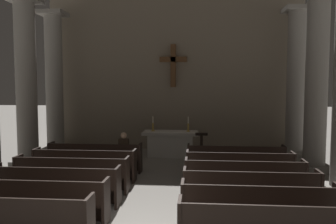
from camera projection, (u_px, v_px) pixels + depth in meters
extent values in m
cube|color=black|center=(8.00, 222.00, 6.21)|extent=(2.93, 0.40, 0.05)
cube|color=black|center=(0.00, 212.00, 5.97)|extent=(2.93, 0.05, 0.50)
cube|color=black|center=(90.00, 223.00, 6.06)|extent=(0.06, 0.50, 0.95)
cube|color=black|center=(36.00, 202.00, 7.28)|extent=(2.93, 0.40, 0.05)
cube|color=black|center=(30.00, 193.00, 7.03)|extent=(2.93, 0.05, 0.50)
cube|color=black|center=(40.00, 210.00, 7.47)|extent=(2.93, 0.04, 0.40)
cube|color=black|center=(106.00, 202.00, 7.13)|extent=(0.06, 0.50, 0.95)
cube|color=black|center=(56.00, 187.00, 8.34)|extent=(2.93, 0.40, 0.05)
cube|color=black|center=(52.00, 178.00, 8.10)|extent=(2.93, 0.05, 0.50)
cube|color=black|center=(60.00, 194.00, 8.54)|extent=(2.93, 0.04, 0.40)
cube|color=black|center=(118.00, 187.00, 8.19)|extent=(0.06, 0.50, 0.95)
cube|color=black|center=(72.00, 175.00, 9.41)|extent=(2.93, 0.40, 0.05)
cube|color=black|center=(69.00, 167.00, 9.16)|extent=(2.93, 0.05, 0.50)
cube|color=black|center=(75.00, 182.00, 9.60)|extent=(2.93, 0.04, 0.40)
cube|color=black|center=(127.00, 175.00, 9.26)|extent=(0.06, 0.50, 0.95)
cube|color=black|center=(19.00, 173.00, 9.51)|extent=(0.06, 0.50, 0.95)
cube|color=black|center=(85.00, 166.00, 10.47)|extent=(2.93, 0.40, 0.05)
cube|color=black|center=(83.00, 159.00, 10.23)|extent=(2.93, 0.05, 0.50)
cube|color=black|center=(87.00, 172.00, 10.67)|extent=(2.93, 0.04, 0.40)
cube|color=black|center=(134.00, 166.00, 10.32)|extent=(0.06, 0.50, 0.95)
cube|color=black|center=(37.00, 164.00, 10.58)|extent=(0.06, 0.50, 0.95)
cube|color=black|center=(96.00, 159.00, 11.54)|extent=(2.93, 0.40, 0.05)
cube|color=black|center=(93.00, 152.00, 11.29)|extent=(2.93, 0.05, 0.50)
cube|color=black|center=(97.00, 164.00, 11.74)|extent=(2.93, 0.04, 0.40)
cube|color=black|center=(140.00, 158.00, 11.39)|extent=(0.06, 0.50, 0.95)
cube|color=black|center=(51.00, 156.00, 11.64)|extent=(0.06, 0.50, 0.95)
cube|color=black|center=(273.00, 221.00, 5.58)|extent=(2.93, 0.05, 0.50)
cube|color=black|center=(258.00, 209.00, 6.89)|extent=(2.93, 0.40, 0.05)
cube|color=black|center=(261.00, 199.00, 6.65)|extent=(2.93, 0.05, 0.50)
cube|color=black|center=(257.00, 217.00, 7.09)|extent=(2.93, 0.04, 0.40)
cube|color=black|center=(183.00, 204.00, 6.99)|extent=(0.06, 0.50, 0.95)
cube|color=black|center=(250.00, 192.00, 7.96)|extent=(2.93, 0.40, 0.05)
cube|color=black|center=(252.00, 183.00, 7.71)|extent=(2.93, 0.05, 0.50)
cube|color=black|center=(249.00, 199.00, 8.15)|extent=(2.93, 0.04, 0.40)
cube|color=black|center=(185.00, 189.00, 8.06)|extent=(0.06, 0.50, 0.95)
cube|color=black|center=(319.00, 192.00, 7.81)|extent=(0.06, 0.50, 0.95)
cube|color=black|center=(244.00, 179.00, 9.02)|extent=(2.93, 0.40, 0.05)
cube|color=black|center=(246.00, 171.00, 8.78)|extent=(2.93, 0.05, 0.50)
cube|color=black|center=(243.00, 186.00, 9.22)|extent=(2.93, 0.04, 0.40)
cube|color=black|center=(186.00, 176.00, 9.13)|extent=(0.06, 0.50, 0.95)
cube|color=black|center=(304.00, 179.00, 8.87)|extent=(0.06, 0.50, 0.95)
cube|color=black|center=(239.00, 169.00, 10.09)|extent=(2.93, 0.40, 0.05)
cube|color=black|center=(240.00, 162.00, 9.84)|extent=(2.93, 0.05, 0.50)
cube|color=black|center=(238.00, 175.00, 10.28)|extent=(2.93, 0.04, 0.40)
cube|color=black|center=(187.00, 167.00, 10.19)|extent=(0.06, 0.50, 0.95)
cube|color=black|center=(293.00, 169.00, 9.94)|extent=(0.06, 0.50, 0.95)
cube|color=black|center=(235.00, 161.00, 11.15)|extent=(2.93, 0.40, 0.05)
cube|color=black|center=(236.00, 154.00, 10.91)|extent=(2.93, 0.05, 0.50)
cube|color=black|center=(235.00, 167.00, 11.35)|extent=(2.93, 0.04, 0.40)
cube|color=black|center=(188.00, 159.00, 11.26)|extent=(0.06, 0.50, 0.95)
cube|color=black|center=(284.00, 161.00, 11.00)|extent=(0.06, 0.50, 0.95)
cube|color=gray|center=(29.00, 162.00, 12.47)|extent=(1.00, 1.00, 0.20)
cylinder|color=gray|center=(26.00, 85.00, 12.25)|extent=(0.71, 0.71, 5.70)
cube|color=gray|center=(314.00, 168.00, 11.64)|extent=(1.00, 1.00, 0.20)
cylinder|color=gray|center=(316.00, 85.00, 11.42)|extent=(0.71, 0.71, 5.70)
cube|color=gray|center=(56.00, 150.00, 14.88)|extent=(1.00, 1.00, 0.20)
cylinder|color=gray|center=(54.00, 85.00, 14.66)|extent=(0.71, 0.71, 5.70)
cube|color=gray|center=(53.00, 13.00, 14.42)|extent=(1.07, 1.07, 0.16)
cube|color=gray|center=(294.00, 153.00, 14.04)|extent=(1.00, 1.00, 0.20)
cylinder|color=gray|center=(296.00, 85.00, 13.82)|extent=(0.71, 0.71, 5.70)
cube|color=gray|center=(298.00, 9.00, 13.59)|extent=(1.07, 1.07, 0.16)
cube|color=#BCB7AD|center=(170.00, 146.00, 13.91)|extent=(1.76, 0.72, 0.88)
cube|color=#BCB7AD|center=(170.00, 133.00, 13.87)|extent=(2.20, 0.90, 0.12)
cube|color=silver|center=(170.00, 131.00, 13.87)|extent=(2.09, 0.85, 0.01)
cylinder|color=#B79338|center=(153.00, 131.00, 13.92)|extent=(0.16, 0.16, 0.02)
cylinder|color=#B79338|center=(153.00, 127.00, 13.91)|extent=(0.07, 0.07, 0.32)
cylinder|color=silver|center=(153.00, 120.00, 13.89)|extent=(0.04, 0.04, 0.26)
cylinder|color=#B79338|center=(188.00, 131.00, 13.80)|extent=(0.16, 0.16, 0.02)
cylinder|color=#B79338|center=(188.00, 127.00, 13.79)|extent=(0.07, 0.07, 0.32)
cylinder|color=silver|center=(188.00, 120.00, 13.77)|extent=(0.04, 0.04, 0.26)
cube|color=gray|center=(174.00, 74.00, 15.40)|extent=(10.98, 0.25, 6.66)
cube|color=brown|center=(173.00, 66.00, 15.14)|extent=(0.22, 0.22, 1.83)
cube|color=brown|center=(173.00, 59.00, 15.12)|extent=(1.17, 0.22, 0.22)
cylinder|color=black|center=(201.00, 163.00, 12.65)|extent=(0.36, 0.36, 0.04)
cylinder|color=black|center=(201.00, 149.00, 12.61)|extent=(0.10, 0.10, 1.05)
cube|color=black|center=(201.00, 134.00, 12.56)|extent=(0.44, 0.31, 0.15)
cube|color=#26262B|center=(126.00, 164.00, 11.65)|extent=(0.24, 0.14, 0.45)
cube|color=#26262B|center=(125.00, 156.00, 11.50)|extent=(0.28, 0.36, 0.12)
cube|color=#2D2319|center=(124.00, 147.00, 11.34)|extent=(0.32, 0.20, 0.54)
sphere|color=beige|center=(124.00, 135.00, 11.31)|extent=(0.20, 0.20, 0.20)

